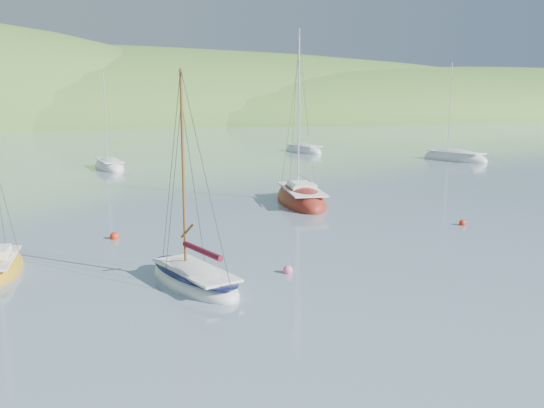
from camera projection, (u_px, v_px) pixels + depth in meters
name	position (u px, v px, depth m)	size (l,w,h in m)	color
ground	(336.00, 283.00, 24.46)	(700.00, 700.00, 0.00)	gray
shoreline_hills	(26.00, 121.00, 177.64)	(690.00, 135.00, 56.00)	#396B28
daysailer_white	(194.00, 279.00, 24.30)	(3.44, 6.28, 9.14)	white
sloop_red	(301.00, 200.00, 42.60)	(4.99, 9.27, 13.04)	maroon
distant_sloop_a	(109.00, 167.00, 62.61)	(3.04, 7.59, 10.64)	white
distant_sloop_b	(303.00, 151.00, 80.90)	(3.62, 8.03, 11.07)	white
distant_sloop_d	(455.00, 159.00, 70.54)	(5.03, 9.01, 12.17)	white
mooring_buoys	(258.00, 240.00, 31.23)	(19.79, 9.70, 0.51)	#FF648F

